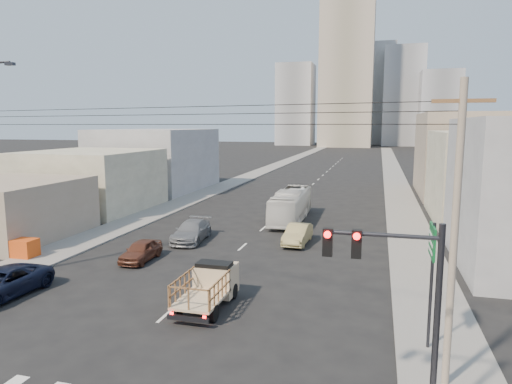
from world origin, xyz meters
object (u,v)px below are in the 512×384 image
at_px(city_bus, 291,205).
at_px(traffic_signal, 399,290).
at_px(utility_pole, 454,234).
at_px(crate_stack, 22,248).
at_px(flatbed_pickup, 208,284).
at_px(green_sign, 432,256).
at_px(sedan_grey, 191,231).
at_px(sedan_brown, 141,251).
at_px(navy_pickup, 1,283).
at_px(sedan_tan, 298,234).

bearing_deg(city_bus, traffic_signal, -74.35).
height_order(utility_pole, crate_stack, utility_pole).
height_order(flatbed_pickup, crate_stack, flatbed_pickup).
xyz_separation_m(flatbed_pickup, crate_stack, (-14.51, 4.29, -0.40)).
bearing_deg(green_sign, crate_stack, 165.72).
relative_size(flatbed_pickup, utility_pole, 0.44).
xyz_separation_m(sedan_grey, green_sign, (15.32, -13.14, 3.01)).
bearing_deg(traffic_signal, flatbed_pickup, 140.30).
distance_m(city_bus, sedan_brown, 16.20).
relative_size(navy_pickup, traffic_signal, 0.86).
bearing_deg(sedan_tan, crate_stack, -151.10).
xyz_separation_m(navy_pickup, utility_pole, (20.42, -2.72, 4.46)).
bearing_deg(crate_stack, sedan_tan, 26.46).
relative_size(green_sign, utility_pole, 0.50).
relative_size(sedan_tan, green_sign, 0.86).
bearing_deg(utility_pole, sedan_brown, 148.83).
xyz_separation_m(flatbed_pickup, traffic_signal, (8.26, -6.86, 2.98)).
relative_size(city_bus, traffic_signal, 1.69).
bearing_deg(crate_stack, utility_pole, -19.44).
xyz_separation_m(navy_pickup, green_sign, (20.08, -0.22, 3.02)).
bearing_deg(utility_pole, green_sign, 97.67).
bearing_deg(sedan_grey, traffic_signal, -57.58).
distance_m(flatbed_pickup, green_sign, 10.18).
distance_m(sedan_brown, sedan_grey, 5.60).
height_order(green_sign, utility_pole, utility_pole).
bearing_deg(city_bus, crate_stack, -133.16).
relative_size(flatbed_pickup, city_bus, 0.44).
height_order(sedan_tan, green_sign, green_sign).
height_order(sedan_brown, traffic_signal, traffic_signal).
bearing_deg(flatbed_pickup, sedan_brown, 139.51).
relative_size(utility_pole, crate_stack, 5.56).
height_order(sedan_grey, green_sign, green_sign).
distance_m(navy_pickup, sedan_brown, 8.28).
bearing_deg(city_bus, utility_pole, -69.24).
relative_size(traffic_signal, utility_pole, 0.60).
relative_size(flatbed_pickup, navy_pickup, 0.85).
relative_size(flatbed_pickup, traffic_signal, 0.73).
bearing_deg(sedan_grey, city_bus, 52.54).
distance_m(sedan_brown, crate_stack, 7.85).
height_order(city_bus, sedan_brown, city_bus).
bearing_deg(crate_stack, sedan_grey, 38.35).
distance_m(flatbed_pickup, sedan_tan, 12.75).
xyz_separation_m(sedan_tan, sedan_grey, (-7.78, -1.28, 0.03)).
distance_m(flatbed_pickup, traffic_signal, 11.15).
bearing_deg(sedan_grey, sedan_tan, 4.26).
distance_m(navy_pickup, traffic_signal, 19.69).
bearing_deg(traffic_signal, navy_pickup, 164.39).
height_order(traffic_signal, crate_stack, traffic_signal).
height_order(navy_pickup, green_sign, green_sign).
relative_size(flatbed_pickup, sedan_brown, 1.16).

